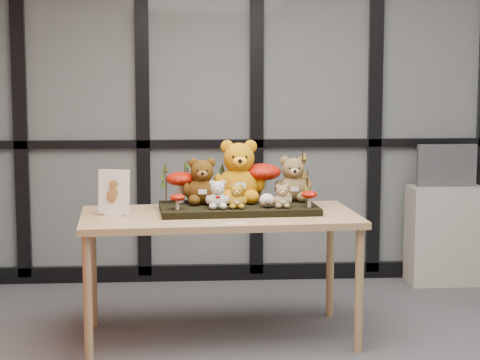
{
  "coord_description": "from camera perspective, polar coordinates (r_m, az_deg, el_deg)",
  "views": [
    {
      "loc": [
        -1.02,
        -4.03,
        1.63
      ],
      "look_at": [
        -0.68,
        0.99,
        0.97
      ],
      "focal_mm": 65.0,
      "sensor_mm": 36.0,
      "label": 1
    }
  ],
  "objects": [
    {
      "name": "glass_partition",
      "position": [
        6.58,
        5.02,
        5.62
      ],
      "size": [
        4.9,
        0.06,
        2.78
      ],
      "color": "#2D383F",
      "rests_on": "floor"
    },
    {
      "name": "plush_cream_hedgehog",
      "position": [
        5.12,
        1.79,
        -1.3
      ],
      "size": [
        0.07,
        0.07,
        0.09
      ],
      "primitive_type": null,
      "rotation": [
        0.0,
        0.0,
        0.06
      ],
      "color": "white",
      "rests_on": "diorama_tray"
    },
    {
      "name": "bear_white_bow",
      "position": [
        5.06,
        -1.48,
        -0.85
      ],
      "size": [
        0.15,
        0.14,
        0.19
      ],
      "primitive_type": null,
      "rotation": [
        0.0,
        0.0,
        0.06
      ],
      "color": "silver",
      "rests_on": "diorama_tray"
    },
    {
      "name": "bear_small_yellow",
      "position": [
        5.07,
        -0.22,
        -1.0
      ],
      "size": [
        0.13,
        0.12,
        0.16
      ],
      "primitive_type": null,
      "rotation": [
        0.0,
        0.0,
        0.06
      ],
      "color": "#AB7B17",
      "rests_on": "diorama_tray"
    },
    {
      "name": "bear_pooh_yellow",
      "position": [
        5.3,
        -0.08,
        0.79
      ],
      "size": [
        0.34,
        0.31,
        0.42
      ],
      "primitive_type": null,
      "rotation": [
        0.0,
        0.0,
        0.06
      ],
      "color": "#C87C09",
      "rests_on": "diorama_tray"
    },
    {
      "name": "bear_tan_back",
      "position": [
        5.36,
        3.51,
        0.25
      ],
      "size": [
        0.25,
        0.23,
        0.31
      ],
      "primitive_type": null,
      "rotation": [
        0.0,
        0.0,
        0.06
      ],
      "color": "brown",
      "rests_on": "diorama_tray"
    },
    {
      "name": "sprig_dry_far_right",
      "position": [
        5.35,
        4.1,
        0.26
      ],
      "size": [
        0.05,
        0.05,
        0.31
      ],
      "primitive_type": null,
      "color": "brown",
      "rests_on": "diorama_tray"
    },
    {
      "name": "label_card",
      "position": [
        4.83,
        -0.36,
        -2.85
      ],
      "size": [
        0.09,
        0.03,
        0.0
      ],
      "primitive_type": "cube",
      "color": "white",
      "rests_on": "display_table"
    },
    {
      "name": "sprig_green_mid_left",
      "position": [
        5.33,
        -3.44,
        -0.04
      ],
      "size": [
        0.05,
        0.05,
        0.26
      ],
      "primitive_type": null,
      "color": "#16350C",
      "rests_on": "diorama_tray"
    },
    {
      "name": "cabinet",
      "position": [
        6.72,
        13.32,
        -3.53
      ],
      "size": [
        0.55,
        0.32,
        0.73
      ],
      "primitive_type": "cube",
      "color": "#AAA398",
      "rests_on": "floor"
    },
    {
      "name": "sprig_green_far_left",
      "position": [
        5.27,
        -4.87,
        -0.24
      ],
      "size": [
        0.05,
        0.05,
        0.24
      ],
      "primitive_type": null,
      "color": "#16350C",
      "rests_on": "diorama_tray"
    },
    {
      "name": "bear_brown_medium",
      "position": [
        5.23,
        -2.5,
        0.09
      ],
      "size": [
        0.25,
        0.23,
        0.31
      ],
      "primitive_type": null,
      "rotation": [
        0.0,
        0.0,
        0.06
      ],
      "color": "#4E2F0B",
      "rests_on": "diorama_tray"
    },
    {
      "name": "mushroom_back_right",
      "position": [
        5.34,
        1.47,
        -0.02
      ],
      "size": [
        0.23,
        0.23,
        0.26
      ],
      "primitive_type": null,
      "color": "#930F04",
      "rests_on": "diorama_tray"
    },
    {
      "name": "mushroom_back_left",
      "position": [
        5.3,
        -3.89,
        -0.37
      ],
      "size": [
        0.19,
        0.19,
        0.21
      ],
      "primitive_type": null,
      "color": "#930F04",
      "rests_on": "diorama_tray"
    },
    {
      "name": "diorama_tray",
      "position": [
        5.21,
        -0.11,
        -1.87
      ],
      "size": [
        0.96,
        0.52,
        0.04
      ],
      "primitive_type": "cube",
      "rotation": [
        0.0,
        0.0,
        0.06
      ],
      "color": "black",
      "rests_on": "display_table"
    },
    {
      "name": "sprig_dry_mid_right",
      "position": [
        5.24,
        4.44,
        -0.45
      ],
      "size": [
        0.05,
        0.05,
        0.21
      ],
      "primitive_type": null,
      "color": "brown",
      "rests_on": "diorama_tray"
    },
    {
      "name": "display_table",
      "position": [
        5.15,
        -1.36,
        -2.95
      ],
      "size": [
        1.67,
        0.91,
        0.76
      ],
      "rotation": [
        0.0,
        0.0,
        0.06
      ],
      "color": "tan",
      "rests_on": "floor"
    },
    {
      "name": "bear_beige_small",
      "position": [
        5.1,
        2.78,
        -0.98
      ],
      "size": [
        0.12,
        0.11,
        0.15
      ],
      "primitive_type": null,
      "rotation": [
        0.0,
        0.0,
        0.06
      ],
      "color": "#9C8155",
      "rests_on": "diorama_tray"
    },
    {
      "name": "mushroom_front_left",
      "position": [
        5.05,
        -4.13,
        -1.37
      ],
      "size": [
        0.09,
        0.09,
        0.1
      ],
      "primitive_type": null,
      "color": "#930F04",
      "rests_on": "diorama_tray"
    },
    {
      "name": "mushroom_front_right",
      "position": [
        5.14,
        4.57,
        -1.19
      ],
      "size": [
        0.1,
        0.1,
        0.11
      ],
      "primitive_type": null,
      "color": "#930F04",
      "rests_on": "diorama_tray"
    },
    {
      "name": "sign_holder",
      "position": [
        5.11,
        -8.28,
        -0.96
      ],
      "size": [
        0.19,
        0.08,
        0.27
      ],
      "rotation": [
        0.0,
        0.0,
        -0.26
      ],
      "color": "silver",
      "rests_on": "display_table"
    },
    {
      "name": "monitor",
      "position": [
        6.66,
        13.41,
        0.94
      ],
      "size": [
        0.45,
        0.05,
        0.32
      ],
      "color": "#494B50",
      "rests_on": "cabinet"
    },
    {
      "name": "sprig_green_centre",
      "position": [
        5.36,
        -1.17,
        -0.15
      ],
      "size": [
        0.05,
        0.05,
        0.23
      ],
      "primitive_type": null,
      "color": "#16350C",
      "rests_on": "diorama_tray"
    },
    {
      "name": "room_shell",
      "position": [
        4.15,
        10.39,
        8.08
      ],
      "size": [
        5.0,
        5.0,
        5.0
      ],
      "color": "beige",
      "rests_on": "floor"
    }
  ]
}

